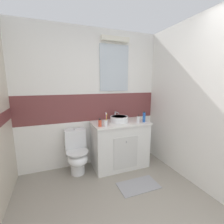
{
  "coord_description": "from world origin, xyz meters",
  "views": [
    {
      "loc": [
        -0.67,
        -0.4,
        1.55
      ],
      "look_at": [
        0.23,
        1.94,
        1.08
      ],
      "focal_mm": 24.92,
      "sensor_mm": 36.0,
      "label": 1
    }
  ],
  "objects_px": {
    "toothbrush_cup": "(106,123)",
    "soap_dispenser": "(138,119)",
    "shampoo_bottle_tall": "(144,117)",
    "lotion_bottle_short": "(100,123)",
    "sink_basin": "(119,119)",
    "toilet": "(77,153)"
  },
  "relations": [
    {
      "from": "toilet",
      "to": "shampoo_bottle_tall",
      "type": "bearing_deg",
      "value": -9.65
    },
    {
      "from": "toilet",
      "to": "soap_dispenser",
      "type": "xyz_separation_m",
      "value": [
        1.08,
        -0.19,
        0.55
      ]
    },
    {
      "from": "toothbrush_cup",
      "to": "shampoo_bottle_tall",
      "type": "bearing_deg",
      "value": 0.44
    },
    {
      "from": "sink_basin",
      "to": "shampoo_bottle_tall",
      "type": "xyz_separation_m",
      "value": [
        0.42,
        -0.17,
        0.04
      ]
    },
    {
      "from": "toilet",
      "to": "shampoo_bottle_tall",
      "type": "xyz_separation_m",
      "value": [
        1.2,
        -0.2,
        0.59
      ]
    },
    {
      "from": "toilet",
      "to": "shampoo_bottle_tall",
      "type": "distance_m",
      "value": 1.35
    },
    {
      "from": "shampoo_bottle_tall",
      "to": "lotion_bottle_short",
      "type": "bearing_deg",
      "value": 179.36
    },
    {
      "from": "soap_dispenser",
      "to": "shampoo_bottle_tall",
      "type": "relative_size",
      "value": 0.76
    },
    {
      "from": "sink_basin",
      "to": "soap_dispenser",
      "type": "bearing_deg",
      "value": -28.46
    },
    {
      "from": "toilet",
      "to": "toothbrush_cup",
      "type": "xyz_separation_m",
      "value": [
        0.46,
        -0.21,
        0.55
      ]
    },
    {
      "from": "soap_dispenser",
      "to": "shampoo_bottle_tall",
      "type": "bearing_deg",
      "value": -5.95
    },
    {
      "from": "shampoo_bottle_tall",
      "to": "lotion_bottle_short",
      "type": "height_order",
      "value": "shampoo_bottle_tall"
    },
    {
      "from": "sink_basin",
      "to": "shampoo_bottle_tall",
      "type": "distance_m",
      "value": 0.45
    },
    {
      "from": "toilet",
      "to": "lotion_bottle_short",
      "type": "xyz_separation_m",
      "value": [
        0.37,
        -0.19,
        0.56
      ]
    },
    {
      "from": "toothbrush_cup",
      "to": "soap_dispenser",
      "type": "bearing_deg",
      "value": 1.63
    },
    {
      "from": "sink_basin",
      "to": "toilet",
      "type": "height_order",
      "value": "sink_basin"
    },
    {
      "from": "toothbrush_cup",
      "to": "sink_basin",
      "type": "bearing_deg",
      "value": 29.25
    },
    {
      "from": "sink_basin",
      "to": "toilet",
      "type": "relative_size",
      "value": 0.49
    },
    {
      "from": "toothbrush_cup",
      "to": "soap_dispenser",
      "type": "height_order",
      "value": "toothbrush_cup"
    },
    {
      "from": "toothbrush_cup",
      "to": "lotion_bottle_short",
      "type": "height_order",
      "value": "toothbrush_cup"
    },
    {
      "from": "toilet",
      "to": "soap_dispenser",
      "type": "distance_m",
      "value": 1.23
    },
    {
      "from": "toilet",
      "to": "shampoo_bottle_tall",
      "type": "height_order",
      "value": "shampoo_bottle_tall"
    }
  ]
}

